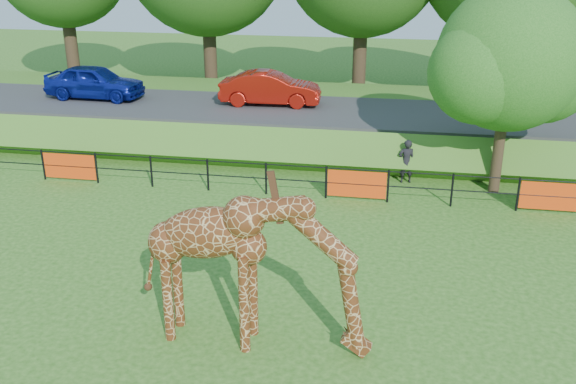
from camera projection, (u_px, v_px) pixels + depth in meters
name	position (u px, v px, depth m)	size (l,w,h in m)	color
ground	(191.00, 327.00, 14.07)	(90.00, 90.00, 0.00)	#285916
giraffe	(255.00, 270.00, 12.91)	(4.80, 0.88, 3.43)	#582A12
perimeter_fence	(266.00, 179.00, 21.19)	(28.07, 0.10, 1.10)	black
embankment	(301.00, 118.00, 28.02)	(40.00, 9.00, 1.30)	#285916
road	(296.00, 110.00, 26.39)	(40.00, 5.00, 0.12)	#2E2E31
car_blue	(95.00, 82.00, 27.86)	(1.73, 4.29, 1.46)	#13229D
car_red	(270.00, 88.00, 26.82)	(1.46, 4.19, 1.38)	#9F140B
visitor	(406.00, 161.00, 22.16)	(0.56, 0.37, 1.54)	black
tree_east	(512.00, 64.00, 20.08)	(5.40, 4.71, 6.76)	black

